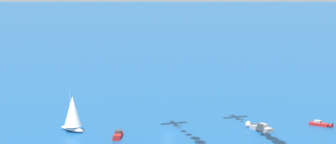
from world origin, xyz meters
name	(u,v)px	position (x,y,z in m)	size (l,w,h in m)	color
ground_plane	(169,133)	(0.00, 0.00, 0.00)	(2000.00, 2000.00, 0.00)	navy
sailboat_far_stbd	(73,113)	(-25.43, 0.13, 4.85)	(8.03, 6.74, 10.62)	white
motorboat_inshore	(118,136)	(-12.45, -5.81, 0.57)	(2.25, 7.39, 2.12)	#B21E1E
motorboat_offshore	(258,127)	(23.31, 6.63, 0.66)	(7.23, 7.77, 2.45)	#9E9993
motorboat_trailing	(322,124)	(40.84, 12.32, 0.51)	(6.47, 4.63, 1.88)	#B21E1E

